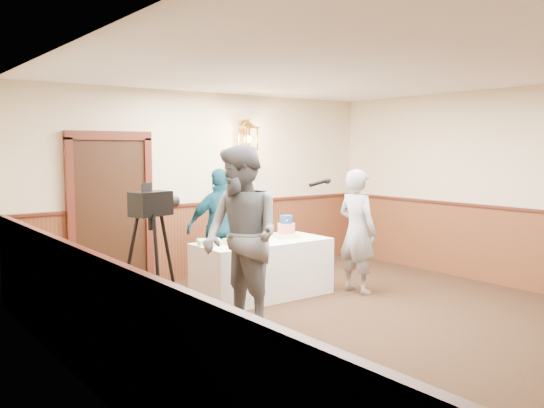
{
  "coord_description": "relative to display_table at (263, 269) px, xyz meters",
  "views": [
    {
      "loc": [
        -4.52,
        -4.14,
        1.96
      ],
      "look_at": [
        -0.14,
        1.7,
        1.25
      ],
      "focal_mm": 38.0,
      "sensor_mm": 36.0,
      "label": 1
    }
  ],
  "objects": [
    {
      "name": "ground",
      "position": [
        0.14,
        -1.9,
        -0.38
      ],
      "size": [
        7.0,
        7.0,
        0.0
      ],
      "primitive_type": "plane",
      "color": "black",
      "rests_on": "ground"
    },
    {
      "name": "room_shell",
      "position": [
        0.09,
        -1.45,
        1.15
      ],
      "size": [
        6.02,
        7.02,
        2.81
      ],
      "color": "beige",
      "rests_on": "ground"
    },
    {
      "name": "display_table",
      "position": [
        0.0,
        0.0,
        0.0
      ],
      "size": [
        1.8,
        0.8,
        0.75
      ],
      "primitive_type": "cube",
      "color": "white",
      "rests_on": "ground"
    },
    {
      "name": "tiered_cake",
      "position": [
        0.41,
        0.02,
        0.49
      ],
      "size": [
        0.36,
        0.36,
        0.3
      ],
      "rotation": [
        0.0,
        0.0,
        -0.25
      ],
      "color": "#F9E9BB",
      "rests_on": "display_table"
    },
    {
      "name": "sheet_cake_yellow",
      "position": [
        -0.38,
        -0.05,
        0.41
      ],
      "size": [
        0.41,
        0.33,
        0.08
      ],
      "primitive_type": "cube",
      "rotation": [
        0.0,
        0.0,
        0.14
      ],
      "color": "#E1E78A",
      "rests_on": "display_table"
    },
    {
      "name": "sheet_cake_green",
      "position": [
        -0.72,
        0.16,
        0.41
      ],
      "size": [
        0.35,
        0.31,
        0.07
      ],
      "primitive_type": "cube",
      "rotation": [
        0.0,
        0.0,
        -0.35
      ],
      "color": "#ADD093",
      "rests_on": "display_table"
    },
    {
      "name": "interviewer",
      "position": [
        -0.98,
        -0.95,
        0.63
      ],
      "size": [
        1.55,
        0.99,
        2.01
      ],
      "rotation": [
        0.0,
        0.0,
        -1.55
      ],
      "color": "slate",
      "rests_on": "ground"
    },
    {
      "name": "baker",
      "position": [
        1.17,
        -0.57,
        0.47
      ],
      "size": [
        0.44,
        0.64,
        1.68
      ],
      "primitive_type": "imported",
      "rotation": [
        0.0,
        0.0,
        1.63
      ],
      "color": "gray",
      "rests_on": "ground"
    },
    {
      "name": "assistant_p",
      "position": [
        -0.14,
        0.79,
        0.47
      ],
      "size": [
        1.06,
        0.69,
        1.68
      ],
      "primitive_type": "imported",
      "rotation": [
        0.0,
        0.0,
        2.84
      ],
      "color": "#0F4051",
      "rests_on": "ground"
    },
    {
      "name": "tv_camera_rig",
      "position": [
        -2.09,
        -1.11,
        0.32
      ],
      "size": [
        0.61,
        0.57,
        1.56
      ],
      "rotation": [
        0.0,
        0.0,
        0.3
      ],
      "color": "black",
      "rests_on": "ground"
    }
  ]
}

